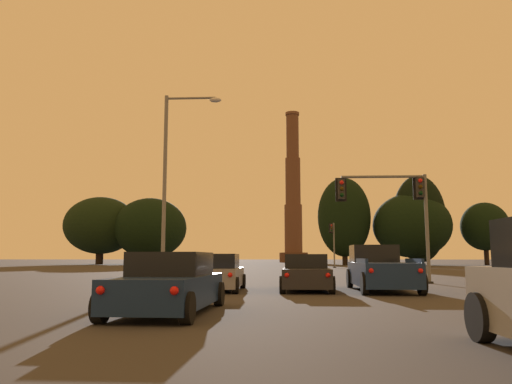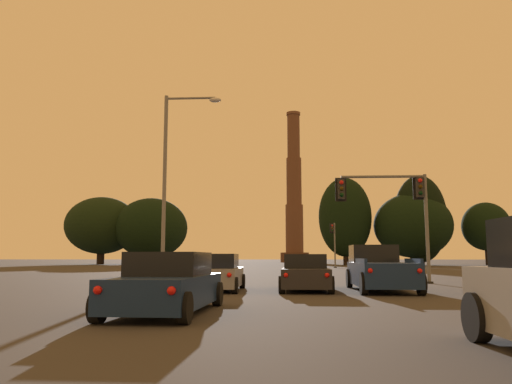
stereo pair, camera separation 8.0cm
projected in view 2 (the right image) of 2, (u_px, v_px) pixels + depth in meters
hatchback_left_lane_front at (217, 274)px, 19.54m from camera, size 1.91×4.11×1.44m
pickup_truck_right_lane_front at (379, 270)px, 19.78m from camera, size 2.27×5.54×1.82m
sedan_center_lane_front at (305, 273)px, 19.84m from camera, size 2.09×4.74×1.43m
sedan_left_lane_second at (168, 284)px, 11.79m from camera, size 2.16×4.77×1.43m
traffic_light_overhead_right at (395, 200)px, 25.63m from camera, size 4.78×0.50×5.55m
traffic_light_far_right at (334, 238)px, 62.70m from camera, size 0.78×0.50×5.63m
street_lamp at (173, 168)px, 26.24m from camera, size 3.06×0.36×9.91m
smokestack at (294, 202)px, 129.94m from camera, size 7.29×7.29×39.62m
treeline_far_left at (420, 219)px, 83.21m from camera, size 8.69×7.82×15.02m
treeline_far_right at (413, 225)px, 83.11m from camera, size 12.93×11.64×11.96m
treeline_center_left at (486, 227)px, 83.25m from camera, size 7.84×7.06×10.44m
treeline_left_mid at (102, 226)px, 93.14m from camera, size 13.60×12.24×12.52m
treeline_right_mid at (151, 228)px, 91.11m from camera, size 13.22×11.89×12.09m
treeline_center_right at (345, 217)px, 84.35m from camera, size 8.88×7.99×14.77m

